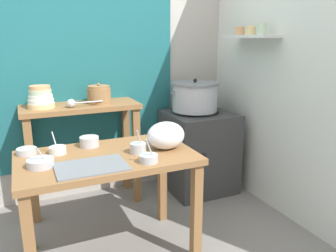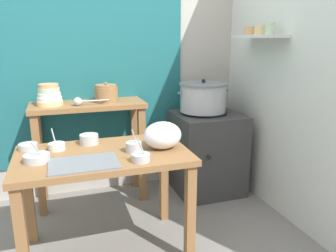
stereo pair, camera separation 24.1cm
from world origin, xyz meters
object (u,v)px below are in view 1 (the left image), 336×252
(back_shelf_table, at_px, (82,130))
(prep_bowl_2, at_px, (138,148))
(stove_block, at_px, (198,151))
(plastic_bag, at_px, (166,135))
(steamer_pot, at_px, (195,96))
(clay_pot, at_px, (99,95))
(prep_bowl_3, at_px, (41,162))
(serving_tray, at_px, (91,166))
(ladle, at_px, (73,103))
(prep_bowl_1, at_px, (149,158))
(prep_bowl_0, at_px, (27,151))
(prep_bowl_5, at_px, (58,150))
(bowl_stack_enamel, at_px, (41,98))
(prep_bowl_4, at_px, (89,141))
(prep_table, at_px, (108,171))

(back_shelf_table, distance_m, prep_bowl_2, 0.88)
(stove_block, distance_m, plastic_bag, 1.07)
(steamer_pot, bearing_deg, clay_pot, 172.76)
(clay_pot, height_order, prep_bowl_3, clay_pot)
(steamer_pot, height_order, serving_tray, steamer_pot)
(ladle, relative_size, prep_bowl_1, 1.83)
(prep_bowl_0, bearing_deg, prep_bowl_1, -34.31)
(plastic_bag, relative_size, prep_bowl_5, 1.73)
(stove_block, height_order, prep_bowl_2, prep_bowl_2)
(serving_tray, distance_m, prep_bowl_5, 0.35)
(clay_pot, xyz_separation_m, plastic_bag, (0.24, -0.85, -0.16))
(steamer_pot, relative_size, plastic_bag, 1.91)
(steamer_pot, bearing_deg, ladle, 179.37)
(bowl_stack_enamel, relative_size, plastic_bag, 0.82)
(prep_bowl_3, height_order, prep_bowl_4, prep_bowl_3)
(steamer_pot, relative_size, clay_pot, 2.47)
(back_shelf_table, height_order, ladle, ladle)
(prep_bowl_1, bearing_deg, prep_bowl_3, 162.44)
(ladle, bearing_deg, back_shelf_table, 52.08)
(stove_block, xyz_separation_m, prep_bowl_4, (-1.12, -0.46, 0.37))
(back_shelf_table, relative_size, prep_bowl_1, 6.12)
(steamer_pot, height_order, prep_bowl_5, steamer_pot)
(serving_tray, xyz_separation_m, prep_bowl_1, (0.33, -0.06, 0.02))
(clay_pot, bearing_deg, prep_bowl_5, -123.05)
(prep_bowl_5, bearing_deg, back_shelf_table, 67.81)
(plastic_bag, height_order, prep_bowl_2, plastic_bag)
(prep_bowl_2, distance_m, prep_bowl_4, 0.37)
(steamer_pot, bearing_deg, prep_bowl_3, -152.17)
(prep_bowl_3, bearing_deg, prep_bowl_2, -0.16)
(prep_bowl_2, bearing_deg, prep_bowl_5, 157.57)
(steamer_pot, height_order, prep_bowl_0, steamer_pot)
(ladle, relative_size, prep_bowl_2, 1.77)
(plastic_bag, distance_m, prep_bowl_0, 0.89)
(prep_bowl_5, bearing_deg, clay_pot, 56.95)
(steamer_pot, distance_m, prep_bowl_5, 1.42)
(prep_bowl_5, bearing_deg, prep_bowl_3, -120.74)
(prep_bowl_1, bearing_deg, stove_block, 46.73)
(serving_tray, bearing_deg, prep_bowl_1, -10.40)
(prep_table, relative_size, prep_bowl_4, 8.51)
(steamer_pot, height_order, prep_bowl_4, steamer_pot)
(prep_bowl_4, distance_m, prep_bowl_5, 0.23)
(serving_tray, relative_size, prep_bowl_2, 2.47)
(prep_bowl_0, bearing_deg, bowl_stack_enamel, 76.00)
(steamer_pot, xyz_separation_m, ladle, (-1.10, 0.01, 0.02))
(stove_block, height_order, bowl_stack_enamel, bowl_stack_enamel)
(serving_tray, bearing_deg, ladle, 87.02)
(stove_block, bearing_deg, bowl_stack_enamel, 174.87)
(prep_bowl_1, bearing_deg, back_shelf_table, 101.24)
(steamer_pot, xyz_separation_m, prep_bowl_1, (-0.82, -0.93, -0.17))
(prep_bowl_0, distance_m, prep_bowl_2, 0.71)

